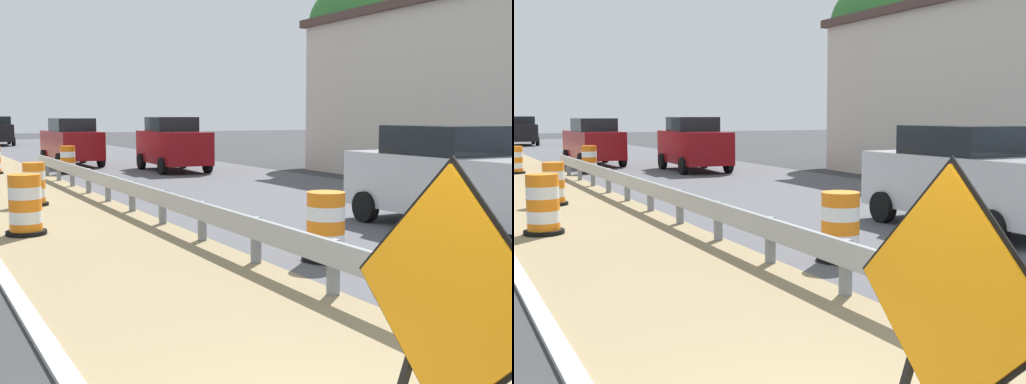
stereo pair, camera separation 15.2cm
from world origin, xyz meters
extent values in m
cube|color=slate|center=(2.19, 1.75, 0.35)|extent=(0.12, 0.12, 0.70)
cube|color=slate|center=(2.19, 3.79, 0.35)|extent=(0.12, 0.12, 0.70)
cube|color=slate|center=(2.19, 5.82, 0.35)|extent=(0.12, 0.12, 0.70)
cube|color=slate|center=(2.19, 7.86, 0.35)|extent=(0.12, 0.12, 0.70)
cube|color=slate|center=(2.19, 9.90, 0.35)|extent=(0.12, 0.12, 0.70)
cube|color=slate|center=(2.19, 11.93, 0.35)|extent=(0.12, 0.12, 0.70)
cube|color=slate|center=(2.19, 13.97, 0.35)|extent=(0.12, 0.12, 0.70)
cube|color=slate|center=(2.19, 16.01, 0.35)|extent=(0.12, 0.12, 0.70)
cube|color=slate|center=(2.19, 18.05, 0.35)|extent=(0.12, 0.12, 0.70)
cube|color=slate|center=(2.19, 20.08, 0.35)|extent=(0.12, 0.12, 0.70)
cube|color=slate|center=(2.19, 22.12, 0.35)|extent=(0.12, 0.12, 0.70)
cube|color=black|center=(0.45, 0.41, 0.52)|extent=(0.06, 0.39, 1.06)
cube|color=orange|center=(0.45, 0.06, 1.13)|extent=(0.09, 1.60, 1.60)
cube|color=black|center=(0.46, 0.06, 1.13)|extent=(0.08, 1.70, 1.70)
cylinder|color=orange|center=(3.21, 5.47, 0.11)|extent=(0.58, 0.58, 0.21)
cylinder|color=white|center=(3.21, 5.47, 0.32)|extent=(0.58, 0.58, 0.21)
cylinder|color=orange|center=(3.21, 5.47, 0.53)|extent=(0.58, 0.58, 0.21)
cylinder|color=white|center=(3.21, 5.47, 0.74)|extent=(0.58, 0.58, 0.21)
cylinder|color=orange|center=(3.21, 5.47, 0.95)|extent=(0.58, 0.58, 0.21)
cylinder|color=black|center=(3.21, 5.47, 0.04)|extent=(0.73, 0.73, 0.08)
cylinder|color=orange|center=(-0.47, 9.91, 0.11)|extent=(0.59, 0.59, 0.23)
cylinder|color=white|center=(-0.47, 9.91, 0.34)|extent=(0.59, 0.59, 0.23)
cylinder|color=orange|center=(-0.47, 9.91, 0.56)|extent=(0.59, 0.59, 0.23)
cylinder|color=white|center=(-0.47, 9.91, 0.79)|extent=(0.59, 0.59, 0.23)
cylinder|color=orange|center=(-0.47, 9.91, 1.01)|extent=(0.59, 0.59, 0.23)
cylinder|color=black|center=(-0.47, 9.91, 0.04)|extent=(0.74, 0.74, 0.08)
cylinder|color=orange|center=(0.37, 13.96, 0.11)|extent=(0.52, 0.52, 0.21)
cylinder|color=white|center=(0.37, 13.96, 0.32)|extent=(0.52, 0.52, 0.21)
cylinder|color=orange|center=(0.37, 13.96, 0.53)|extent=(0.52, 0.52, 0.21)
cylinder|color=white|center=(0.37, 13.96, 0.74)|extent=(0.52, 0.52, 0.21)
cylinder|color=orange|center=(0.37, 13.96, 0.95)|extent=(0.52, 0.52, 0.21)
cylinder|color=black|center=(0.37, 13.96, 0.04)|extent=(0.66, 0.66, 0.08)
cylinder|color=orange|center=(3.03, 22.49, 0.11)|extent=(0.54, 0.54, 0.21)
cylinder|color=white|center=(3.03, 22.49, 0.32)|extent=(0.54, 0.54, 0.21)
cylinder|color=orange|center=(3.03, 22.49, 0.53)|extent=(0.54, 0.54, 0.21)
cylinder|color=white|center=(3.03, 22.49, 0.74)|extent=(0.54, 0.54, 0.21)
cylinder|color=orange|center=(3.03, 22.49, 0.95)|extent=(0.54, 0.54, 0.21)
cylinder|color=black|center=(3.03, 22.49, 0.04)|extent=(0.68, 0.68, 0.08)
cylinder|color=black|center=(4.65, 50.12, 0.32)|extent=(0.24, 0.65, 0.64)
cylinder|color=black|center=(4.54, 47.01, 0.32)|extent=(0.24, 0.65, 0.64)
cube|color=silver|center=(6.97, 6.71, 0.88)|extent=(1.99, 4.51, 1.13)
cube|color=black|center=(6.97, 6.89, 1.73)|extent=(1.75, 2.09, 0.56)
cylinder|color=black|center=(6.06, 5.21, 0.32)|extent=(0.23, 0.64, 0.64)
cylinder|color=black|center=(7.89, 8.20, 0.32)|extent=(0.23, 0.64, 0.64)
cylinder|color=black|center=(6.00, 8.16, 0.32)|extent=(0.23, 0.64, 0.64)
cube|color=maroon|center=(4.09, 26.64, 0.91)|extent=(1.83, 4.55, 1.18)
cube|color=black|center=(4.09, 26.46, 1.78)|extent=(1.61, 2.11, 0.56)
cylinder|color=black|center=(3.19, 28.11, 0.32)|extent=(0.23, 0.64, 0.64)
cylinder|color=black|center=(4.92, 28.15, 0.32)|extent=(0.23, 0.64, 0.64)
cylinder|color=black|center=(3.25, 25.13, 0.32)|extent=(0.23, 0.64, 0.64)
cylinder|color=black|center=(4.99, 25.17, 0.32)|extent=(0.23, 0.64, 0.64)
cube|color=maroon|center=(7.00, 21.89, 0.94)|extent=(1.93, 4.28, 1.24)
cube|color=black|center=(7.00, 22.06, 1.84)|extent=(1.68, 1.99, 0.56)
cylinder|color=black|center=(7.84, 20.47, 0.32)|extent=(0.24, 0.65, 0.64)
cylinder|color=black|center=(6.06, 20.53, 0.32)|extent=(0.24, 0.65, 0.64)
cylinder|color=black|center=(7.94, 23.25, 0.32)|extent=(0.24, 0.65, 0.64)
cylinder|color=black|center=(6.15, 23.31, 0.32)|extent=(0.24, 0.65, 0.64)
cube|color=beige|center=(16.37, 13.65, 2.82)|extent=(8.75, 12.84, 5.63)
cylinder|color=#4C3D2D|center=(15.64, 21.69, 2.23)|extent=(0.36, 0.36, 4.46)
ellipsoid|color=#337533|center=(15.64, 21.69, 6.17)|extent=(4.27, 4.27, 3.84)
camera|label=1|loc=(-2.42, -2.88, 2.22)|focal=46.87mm
camera|label=2|loc=(-2.28, -2.95, 2.22)|focal=46.87mm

